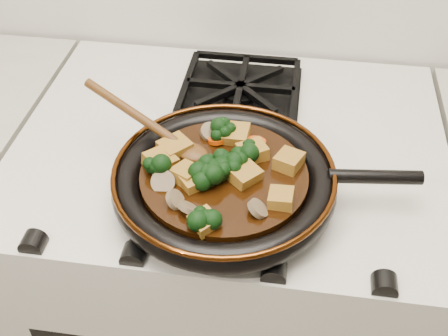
# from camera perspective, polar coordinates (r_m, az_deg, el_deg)

# --- Properties ---
(stove) EXTENTS (0.76, 0.60, 0.90)m
(stove) POSITION_cam_1_polar(r_m,az_deg,el_deg) (1.33, 0.50, -12.35)
(stove) COLOR beige
(stove) RESTS_ON ground
(burner_grate_front) EXTENTS (0.23, 0.23, 0.03)m
(burner_grate_front) POSITION_cam_1_polar(r_m,az_deg,el_deg) (0.88, -0.60, -2.27)
(burner_grate_front) COLOR black
(burner_grate_front) RESTS_ON stove
(burner_grate_back) EXTENTS (0.23, 0.23, 0.03)m
(burner_grate_back) POSITION_cam_1_polar(r_m,az_deg,el_deg) (1.10, 1.67, 7.94)
(burner_grate_back) COLOR black
(burner_grate_back) RESTS_ON stove
(skillet) EXTENTS (0.47, 0.34, 0.05)m
(skillet) POSITION_cam_1_polar(r_m,az_deg,el_deg) (0.86, 0.14, -1.29)
(skillet) COLOR black
(skillet) RESTS_ON burner_grate_front
(braising_sauce) EXTENTS (0.25, 0.25, 0.02)m
(braising_sauce) POSITION_cam_1_polar(r_m,az_deg,el_deg) (0.85, 0.00, -1.04)
(braising_sauce) COLOR black
(braising_sauce) RESTS_ON skillet
(tofu_cube_0) EXTENTS (0.05, 0.05, 0.03)m
(tofu_cube_0) POSITION_cam_1_polar(r_m,az_deg,el_deg) (0.86, 6.60, 0.68)
(tofu_cube_0) COLOR olive
(tofu_cube_0) RESTS_ON braising_sauce
(tofu_cube_1) EXTENTS (0.05, 0.05, 0.03)m
(tofu_cube_1) POSITION_cam_1_polar(r_m,az_deg,el_deg) (0.90, 1.13, 3.38)
(tofu_cube_1) COLOR olive
(tofu_cube_1) RESTS_ON braising_sauce
(tofu_cube_2) EXTENTS (0.05, 0.06, 0.03)m
(tofu_cube_2) POSITION_cam_1_polar(r_m,az_deg,el_deg) (0.83, -3.81, -0.65)
(tofu_cube_2) COLOR olive
(tofu_cube_2) RESTS_ON braising_sauce
(tofu_cube_3) EXTENTS (0.04, 0.04, 0.03)m
(tofu_cube_3) POSITION_cam_1_polar(r_m,az_deg,el_deg) (0.80, 5.82, -3.10)
(tofu_cube_3) COLOR olive
(tofu_cube_3) RESTS_ON braising_sauce
(tofu_cube_4) EXTENTS (0.05, 0.05, 0.03)m
(tofu_cube_4) POSITION_cam_1_polar(r_m,az_deg,el_deg) (0.82, -3.04, -1.26)
(tofu_cube_4) COLOR olive
(tofu_cube_4) RESTS_ON braising_sauce
(tofu_cube_5) EXTENTS (0.06, 0.05, 0.03)m
(tofu_cube_5) POSITION_cam_1_polar(r_m,az_deg,el_deg) (0.87, 2.92, 1.63)
(tofu_cube_5) COLOR olive
(tofu_cube_5) RESTS_ON braising_sauce
(tofu_cube_6) EXTENTS (0.06, 0.06, 0.02)m
(tofu_cube_6) POSITION_cam_1_polar(r_m,az_deg,el_deg) (0.88, -5.00, 2.05)
(tofu_cube_6) COLOR olive
(tofu_cube_6) RESTS_ON braising_sauce
(tofu_cube_7) EXTENTS (0.06, 0.06, 0.03)m
(tofu_cube_7) POSITION_cam_1_polar(r_m,az_deg,el_deg) (0.83, 1.96, -0.63)
(tofu_cube_7) COLOR olive
(tofu_cube_7) RESTS_ON braising_sauce
(tofu_cube_8) EXTENTS (0.06, 0.06, 0.03)m
(tofu_cube_8) POSITION_cam_1_polar(r_m,az_deg,el_deg) (0.86, -6.49, 0.67)
(tofu_cube_8) COLOR olive
(tofu_cube_8) RESTS_ON braising_sauce
(tofu_cube_9) EXTENTS (0.05, 0.05, 0.02)m
(tofu_cube_9) POSITION_cam_1_polar(r_m,az_deg,el_deg) (0.77, -2.02, -5.47)
(tofu_cube_9) COLOR olive
(tofu_cube_9) RESTS_ON braising_sauce
(broccoli_floret_0) EXTENTS (0.08, 0.08, 0.06)m
(broccoli_floret_0) POSITION_cam_1_polar(r_m,az_deg,el_deg) (0.77, -1.53, -5.12)
(broccoli_floret_0) COLOR black
(broccoli_floret_0) RESTS_ON braising_sauce
(broccoli_floret_1) EXTENTS (0.06, 0.07, 0.07)m
(broccoli_floret_1) POSITION_cam_1_polar(r_m,az_deg,el_deg) (0.84, -0.65, 0.35)
(broccoli_floret_1) COLOR black
(broccoli_floret_1) RESTS_ON braising_sauce
(broccoli_floret_2) EXTENTS (0.08, 0.09, 0.07)m
(broccoli_floret_2) POSITION_cam_1_polar(r_m,az_deg,el_deg) (0.90, -0.18, 3.49)
(broccoli_floret_2) COLOR black
(broccoli_floret_2) RESTS_ON braising_sauce
(broccoli_floret_3) EXTENTS (0.08, 0.09, 0.07)m
(broccoli_floret_3) POSITION_cam_1_polar(r_m,az_deg,el_deg) (0.83, -0.83, -0.90)
(broccoli_floret_3) COLOR black
(broccoli_floret_3) RESTS_ON braising_sauce
(broccoli_floret_4) EXTENTS (0.07, 0.07, 0.06)m
(broccoli_floret_4) POSITION_cam_1_polar(r_m,az_deg,el_deg) (0.84, -0.97, -0.17)
(broccoli_floret_4) COLOR black
(broccoli_floret_4) RESTS_ON braising_sauce
(broccoli_floret_5) EXTENTS (0.08, 0.09, 0.07)m
(broccoli_floret_5) POSITION_cam_1_polar(r_m,az_deg,el_deg) (0.82, -1.70, -1.12)
(broccoli_floret_5) COLOR black
(broccoli_floret_5) RESTS_ON braising_sauce
(broccoli_floret_6) EXTENTS (0.08, 0.09, 0.08)m
(broccoli_floret_6) POSITION_cam_1_polar(r_m,az_deg,el_deg) (0.82, -1.37, -0.94)
(broccoli_floret_6) COLOR black
(broccoli_floret_6) RESTS_ON braising_sauce
(broccoli_floret_7) EXTENTS (0.08, 0.09, 0.07)m
(broccoli_floret_7) POSITION_cam_1_polar(r_m,az_deg,el_deg) (0.84, -6.98, -0.14)
(broccoli_floret_7) COLOR black
(broccoli_floret_7) RESTS_ON braising_sauce
(broccoli_floret_8) EXTENTS (0.09, 0.09, 0.06)m
(broccoli_floret_8) POSITION_cam_1_polar(r_m,az_deg,el_deg) (0.84, 1.30, -0.05)
(broccoli_floret_8) COLOR black
(broccoli_floret_8) RESTS_ON braising_sauce
(broccoli_floret_9) EXTENTS (0.09, 0.08, 0.07)m
(broccoli_floret_9) POSITION_cam_1_polar(r_m,az_deg,el_deg) (0.87, 2.47, 1.55)
(broccoli_floret_9) COLOR black
(broccoli_floret_9) RESTS_ON braising_sauce
(carrot_coin_0) EXTENTS (0.03, 0.03, 0.02)m
(carrot_coin_0) POSITION_cam_1_polar(r_m,az_deg,el_deg) (0.90, 3.31, 2.67)
(carrot_coin_0) COLOR #C33B05
(carrot_coin_0) RESTS_ON braising_sauce
(carrot_coin_1) EXTENTS (0.03, 0.03, 0.02)m
(carrot_coin_1) POSITION_cam_1_polar(r_m,az_deg,el_deg) (0.85, -5.88, -0.42)
(carrot_coin_1) COLOR #C33B05
(carrot_coin_1) RESTS_ON braising_sauce
(carrot_coin_2) EXTENTS (0.03, 0.03, 0.02)m
(carrot_coin_2) POSITION_cam_1_polar(r_m,az_deg,el_deg) (0.85, 0.34, -0.07)
(carrot_coin_2) COLOR #C33B05
(carrot_coin_2) RESTS_ON braising_sauce
(carrot_coin_3) EXTENTS (0.03, 0.03, 0.02)m
(carrot_coin_3) POSITION_cam_1_polar(r_m,az_deg,el_deg) (0.90, -0.74, 2.91)
(carrot_coin_3) COLOR #C33B05
(carrot_coin_3) RESTS_ON braising_sauce
(mushroom_slice_0) EXTENTS (0.05, 0.05, 0.02)m
(mushroom_slice_0) POSITION_cam_1_polar(r_m,az_deg,el_deg) (0.91, -1.37, 3.66)
(mushroom_slice_0) COLOR brown
(mushroom_slice_0) RESTS_ON braising_sauce
(mushroom_slice_1) EXTENTS (0.04, 0.04, 0.03)m
(mushroom_slice_1) POSITION_cam_1_polar(r_m,az_deg,el_deg) (0.79, 3.47, -4.16)
(mushroom_slice_1) COLOR brown
(mushroom_slice_1) RESTS_ON braising_sauce
(mushroom_slice_2) EXTENTS (0.04, 0.04, 0.03)m
(mushroom_slice_2) POSITION_cam_1_polar(r_m,az_deg,el_deg) (0.79, -3.62, -4.09)
(mushroom_slice_2) COLOR brown
(mushroom_slice_2) RESTS_ON braising_sauce
(mushroom_slice_3) EXTENTS (0.03, 0.03, 0.03)m
(mushroom_slice_3) POSITION_cam_1_polar(r_m,az_deg,el_deg) (0.80, -4.94, -3.25)
(mushroom_slice_3) COLOR brown
(mushroom_slice_3) RESTS_ON braising_sauce
(mushroom_slice_4) EXTENTS (0.04, 0.04, 0.03)m
(mushroom_slice_4) POSITION_cam_1_polar(r_m,az_deg,el_deg) (0.83, -6.20, -1.43)
(mushroom_slice_4) COLOR brown
(mushroom_slice_4) RESTS_ON braising_sauce
(wooden_spoon) EXTENTS (0.14, 0.08, 0.21)m
(wooden_spoon) POSITION_cam_1_polar(r_m,az_deg,el_deg) (0.89, -6.26, 3.59)
(wooden_spoon) COLOR #4C2C10
(wooden_spoon) RESTS_ON braising_sauce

